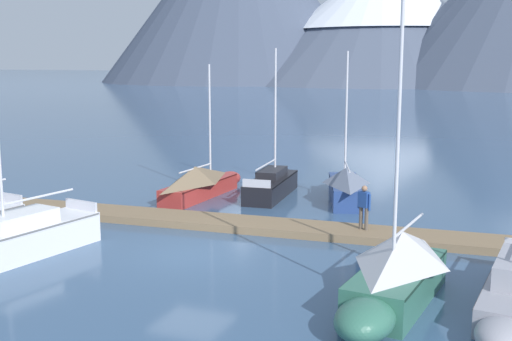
% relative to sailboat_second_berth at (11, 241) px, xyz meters
% --- Properties ---
extents(ground_plane, '(700.00, 700.00, 0.00)m').
position_rel_sailboat_second_berth_xyz_m(ground_plane, '(5.39, 2.68, -0.66)').
color(ground_plane, '#38567A').
extents(mountain_central_massif, '(94.48, 94.48, 36.37)m').
position_rel_sailboat_second_berth_xyz_m(mountain_central_massif, '(-22.37, 180.02, 18.85)').
color(mountain_central_massif, '#4C566B').
rests_on(mountain_central_massif, ground).
extents(dock, '(22.11, 3.51, 0.30)m').
position_rel_sailboat_second_berth_xyz_m(dock, '(5.39, 6.68, -0.51)').
color(dock, '#846B4C').
rests_on(dock, ground).
extents(sailboat_second_berth, '(2.69, 6.79, 8.92)m').
position_rel_sailboat_second_berth_xyz_m(sailboat_second_berth, '(0.00, 0.00, 0.00)').
color(sailboat_second_berth, white).
rests_on(sailboat_second_berth, ground).
extents(sailboat_mid_dock_port, '(1.78, 6.87, 6.44)m').
position_rel_sailboat_second_berth_xyz_m(sailboat_mid_dock_port, '(1.40, 11.45, 0.10)').
color(sailboat_mid_dock_port, '#B2332D').
rests_on(sailboat_mid_dock_port, ground).
extents(sailboat_mid_dock_starboard, '(1.95, 6.10, 7.21)m').
position_rel_sailboat_second_berth_xyz_m(sailboat_mid_dock_starboard, '(4.54, 13.13, -0.08)').
color(sailboat_mid_dock_starboard, black).
rests_on(sailboat_mid_dock_starboard, ground).
extents(sailboat_far_berth, '(3.03, 5.94, 7.05)m').
position_rel_sailboat_second_berth_xyz_m(sailboat_far_berth, '(8.20, 13.11, 0.16)').
color(sailboat_far_berth, navy).
rests_on(sailboat_far_berth, ground).
extents(sailboat_outer_slip, '(2.33, 6.29, 9.42)m').
position_rel_sailboat_second_berth_xyz_m(sailboat_outer_slip, '(12.66, 0.63, 0.25)').
color(sailboat_outer_slip, '#336B56').
rests_on(sailboat_outer_slip, ground).
extents(person_on_dock, '(0.54, 0.36, 1.69)m').
position_rel_sailboat_second_berth_xyz_m(person_on_dock, '(10.39, 7.15, 0.60)').
color(person_on_dock, brown).
rests_on(person_on_dock, dock).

